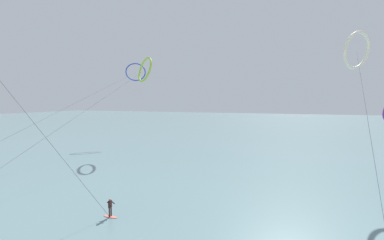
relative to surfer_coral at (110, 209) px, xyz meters
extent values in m
cube|color=slate|center=(5.87, 89.80, -0.78)|extent=(400.00, 200.00, 0.08)
ellipsoid|color=#EA7260|center=(0.00, -0.01, -0.71)|extent=(1.40, 0.40, 0.06)
cylinder|color=black|center=(-0.02, 0.13, -0.28)|extent=(0.12, 0.12, 0.80)
cylinder|color=black|center=(0.02, -0.15, -0.28)|extent=(0.12, 0.12, 0.80)
cube|color=black|center=(0.00, -0.01, 0.43)|extent=(0.24, 0.34, 0.62)
sphere|color=tan|center=(0.00, -0.01, 0.85)|extent=(0.22, 0.22, 0.22)
cylinder|color=black|center=(-0.03, 0.33, 0.48)|extent=(0.51, 0.15, 0.39)
cylinder|color=black|center=(0.03, -0.11, 0.48)|extent=(0.51, 0.15, 0.39)
torus|color=#2647B7|center=(-20.66, 36.20, 16.69)|extent=(5.32, 4.49, 4.74)
cylinder|color=#3F3F3F|center=(-20.92, 13.98, 7.87)|extent=(0.55, 44.47, 17.40)
torus|color=#8CC62D|center=(-12.23, 26.57, 15.77)|extent=(5.37, 4.49, 5.18)
cylinder|color=#3F3F3F|center=(-11.80, 8.35, 7.39)|extent=(0.87, 36.45, 16.43)
torus|color=silver|center=(22.34, 18.44, 15.57)|extent=(4.14, 4.03, 4.63)
cylinder|color=#3F3F3F|center=(21.09, 8.42, 7.28)|extent=(2.52, 20.06, 16.21)
cylinder|color=#3F3F3F|center=(-2.59, -4.07, 7.08)|extent=(5.21, 8.16, 15.81)
camera|label=1|loc=(13.78, -16.86, 9.40)|focal=22.73mm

